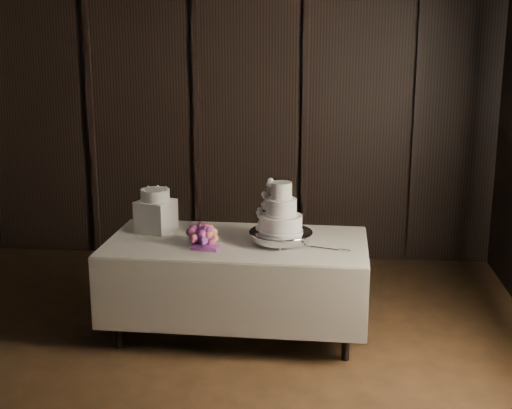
# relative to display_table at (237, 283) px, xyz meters

# --- Properties ---
(room) EXTENTS (6.08, 7.08, 3.08)m
(room) POSITION_rel_display_table_xyz_m (-0.64, -1.53, 1.08)
(room) COLOR black
(room) RESTS_ON ground
(display_table) EXTENTS (2.02, 1.09, 0.76)m
(display_table) POSITION_rel_display_table_xyz_m (0.00, 0.00, 0.00)
(display_table) COLOR silver
(display_table) RESTS_ON ground
(cake_stand) EXTENTS (0.51, 0.51, 0.09)m
(cake_stand) POSITION_rel_display_table_xyz_m (0.34, -0.03, 0.39)
(cake_stand) COLOR silver
(cake_stand) RESTS_ON display_table
(wedding_cake) EXTENTS (0.36, 0.32, 0.38)m
(wedding_cake) POSITION_rel_display_table_xyz_m (0.31, -0.04, 0.58)
(wedding_cake) COLOR white
(wedding_cake) RESTS_ON cake_stand
(bouquet) EXTENTS (0.37, 0.45, 0.20)m
(bouquet) POSITION_rel_display_table_xyz_m (-0.25, -0.12, 0.41)
(bouquet) COLOR #C24B69
(bouquet) RESTS_ON display_table
(box_pedestal) EXTENTS (0.33, 0.33, 0.25)m
(box_pedestal) POSITION_rel_display_table_xyz_m (-0.68, 0.21, 0.47)
(box_pedestal) COLOR white
(box_pedestal) RESTS_ON display_table
(small_cake) EXTENTS (0.28, 0.28, 0.09)m
(small_cake) POSITION_rel_display_table_xyz_m (-0.68, 0.21, 0.64)
(small_cake) COLOR white
(small_cake) RESTS_ON box_pedestal
(cake_knife) EXTENTS (0.36, 0.14, 0.01)m
(cake_knife) POSITION_rel_display_table_xyz_m (0.64, -0.14, 0.35)
(cake_knife) COLOR silver
(cake_knife) RESTS_ON display_table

